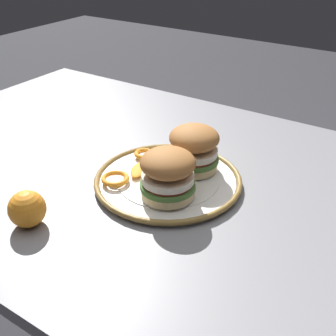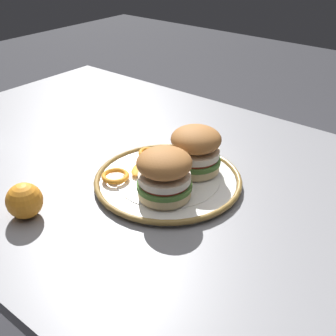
{
  "view_description": "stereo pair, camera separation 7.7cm",
  "coord_description": "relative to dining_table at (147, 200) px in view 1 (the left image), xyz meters",
  "views": [
    {
      "loc": [
        0.51,
        -0.68,
        1.21
      ],
      "look_at": [
        0.08,
        -0.03,
        0.75
      ],
      "focal_mm": 45.81,
      "sensor_mm": 36.0,
      "label": 1
    },
    {
      "loc": [
        0.57,
        -0.64,
        1.21
      ],
      "look_at": [
        0.08,
        -0.03,
        0.75
      ],
      "focal_mm": 45.81,
      "sensor_mm": 36.0,
      "label": 2
    }
  ],
  "objects": [
    {
      "name": "dining_table",
      "position": [
        0.0,
        0.0,
        0.0
      ],
      "size": [
        1.42,
        0.89,
        0.71
      ],
      "color": "gray",
      "rests_on": "ground"
    },
    {
      "name": "dinner_plate",
      "position": [
        0.08,
        -0.03,
        0.1
      ],
      "size": [
        0.32,
        0.32,
        0.02
      ],
      "color": "white",
      "rests_on": "dining_table"
    },
    {
      "name": "sandwich_half_left",
      "position": [
        0.1,
        0.04,
        0.16
      ],
      "size": [
        0.12,
        0.12,
        0.1
      ],
      "color": "beige",
      "rests_on": "dinner_plate"
    },
    {
      "name": "sandwich_half_right",
      "position": [
        0.12,
        -0.09,
        0.16
      ],
      "size": [
        0.14,
        0.14,
        0.1
      ],
      "color": "beige",
      "rests_on": "dinner_plate"
    },
    {
      "name": "orange_peel_curled",
      "position": [
        -0.01,
        -0.1,
        0.11
      ],
      "size": [
        0.08,
        0.08,
        0.01
      ],
      "color": "orange",
      "rests_on": "dinner_plate"
    },
    {
      "name": "orange_peel_strip_long",
      "position": [
        0.01,
        -0.04,
        0.11
      ],
      "size": [
        0.05,
        0.07,
        0.01
      ],
      "color": "orange",
      "rests_on": "dinner_plate"
    },
    {
      "name": "orange_peel_strip_short",
      "position": [
        0.03,
        0.01,
        0.11
      ],
      "size": [
        0.08,
        0.07,
        0.01
      ],
      "color": "orange",
      "rests_on": "dinner_plate"
    },
    {
      "name": "orange_peel_small_curl",
      "position": [
        -0.02,
        0.02,
        0.11
      ],
      "size": [
        0.07,
        0.07,
        0.01
      ],
      "color": "orange",
      "rests_on": "dinner_plate"
    },
    {
      "name": "whole_orange",
      "position": [
        -0.06,
        -0.29,
        0.12
      ],
      "size": [
        0.07,
        0.07,
        0.07
      ],
      "primitive_type": "sphere",
      "color": "orange",
      "rests_on": "dining_table"
    }
  ]
}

